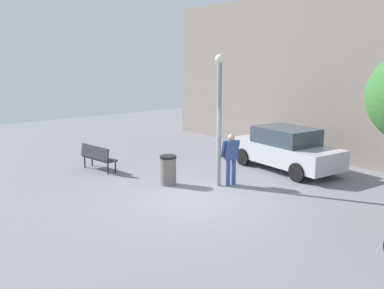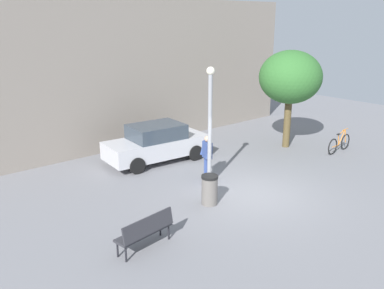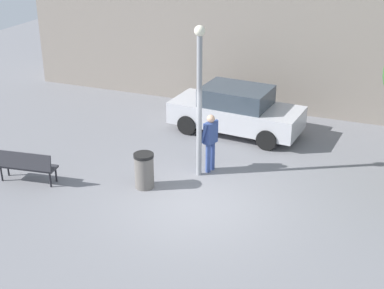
{
  "view_description": "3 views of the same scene",
  "coord_description": "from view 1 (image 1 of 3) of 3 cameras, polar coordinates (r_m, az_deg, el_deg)",
  "views": [
    {
      "loc": [
        9.45,
        -7.7,
        4.09
      ],
      "look_at": [
        -1.4,
        1.11,
        1.24
      ],
      "focal_mm": 41.14,
      "sensor_mm": 36.0,
      "label": 1
    },
    {
      "loc": [
        -9.68,
        -8.45,
        5.61
      ],
      "look_at": [
        -0.74,
        2.15,
        1.36
      ],
      "focal_mm": 38.44,
      "sensor_mm": 36.0,
      "label": 2
    },
    {
      "loc": [
        4.21,
        -11.0,
        6.89
      ],
      "look_at": [
        -0.68,
        1.37,
        0.92
      ],
      "focal_mm": 50.7,
      "sensor_mm": 36.0,
      "label": 3
    }
  ],
  "objects": [
    {
      "name": "parked_car_silver",
      "position": [
        16.22,
        12.02,
        -0.54
      ],
      "size": [
        4.33,
        2.1,
        1.55
      ],
      "color": "#B7B7BC",
      "rests_on": "ground_plane"
    },
    {
      "name": "trash_bin",
      "position": [
        14.09,
        -3.1,
        -3.34
      ],
      "size": [
        0.53,
        0.53,
        0.96
      ],
      "color": "#66605B",
      "rests_on": "ground_plane"
    },
    {
      "name": "park_bench",
      "position": [
        16.13,
        -12.16,
        -1.45
      ],
      "size": [
        1.65,
        0.68,
        0.92
      ],
      "color": "#2D2D33",
      "rests_on": "ground_plane"
    },
    {
      "name": "person_by_lamppost",
      "position": [
        13.99,
        5.08,
        -1.44
      ],
      "size": [
        0.41,
        0.63,
        1.67
      ],
      "color": "#334784",
      "rests_on": "ground_plane"
    },
    {
      "name": "lamppost",
      "position": [
        13.65,
        3.55,
        4.29
      ],
      "size": [
        0.28,
        0.28,
        4.13
      ],
      "color": "gray",
      "rests_on": "ground_plane"
    },
    {
      "name": "building_facade",
      "position": [
        18.42,
        20.22,
        8.21
      ],
      "size": [
        19.18,
        2.0,
        6.51
      ],
      "primitive_type": "cube",
      "color": "gray",
      "rests_on": "ground_plane"
    },
    {
      "name": "ground_plane",
      "position": [
        12.85,
        0.09,
        -7.04
      ],
      "size": [
        36.0,
        36.0,
        0.0
      ],
      "primitive_type": "plane",
      "color": "slate"
    }
  ]
}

